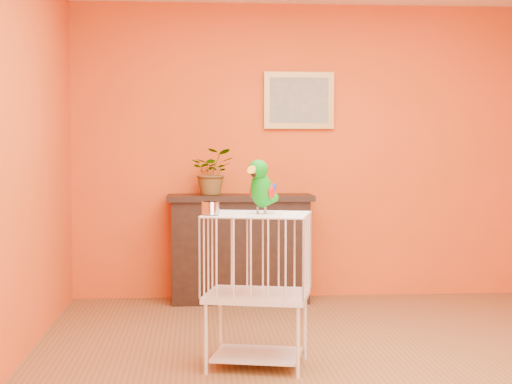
{
  "coord_description": "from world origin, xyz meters",
  "views": [
    {
      "loc": [
        -0.91,
        -4.69,
        1.33
      ],
      "look_at": [
        -0.55,
        0.01,
        1.06
      ],
      "focal_mm": 55.0,
      "sensor_mm": 36.0,
      "label": 1
    }
  ],
  "objects": [
    {
      "name": "console_cabinet",
      "position": [
        -0.54,
        2.03,
        0.46
      ],
      "size": [
        1.25,
        0.45,
        0.93
      ],
      "color": "black",
      "rests_on": "ground"
    },
    {
      "name": "room_shell",
      "position": [
        0.0,
        0.0,
        1.58
      ],
      "size": [
        4.5,
        4.5,
        4.5
      ],
      "color": "#EB4B16",
      "rests_on": "ground"
    },
    {
      "name": "feed_cup",
      "position": [
        -0.83,
        -0.1,
        0.98
      ],
      "size": [
        0.11,
        0.11,
        0.07
      ],
      "primitive_type": "cylinder",
      "color": "silver",
      "rests_on": "birdcage"
    },
    {
      "name": "potted_plant",
      "position": [
        -0.77,
        2.06,
        1.08
      ],
      "size": [
        0.37,
        0.41,
        0.31
      ],
      "primitive_type": "imported",
      "rotation": [
        0.0,
        0.0,
        -0.04
      ],
      "color": "#26722D",
      "rests_on": "console_cabinet"
    },
    {
      "name": "ground",
      "position": [
        0.0,
        0.0,
        0.0
      ],
      "size": [
        4.5,
        4.5,
        0.0
      ],
      "primitive_type": "plane",
      "color": "brown",
      "rests_on": "ground"
    },
    {
      "name": "framed_picture",
      "position": [
        0.0,
        2.22,
        1.75
      ],
      "size": [
        0.62,
        0.04,
        0.5
      ],
      "color": "#AE823E",
      "rests_on": "room_shell"
    },
    {
      "name": "parrot",
      "position": [
        -0.52,
        -0.04,
        1.1
      ],
      "size": [
        0.22,
        0.27,
        0.33
      ],
      "rotation": [
        0.0,
        0.0,
        -0.61
      ],
      "color": "#59544C",
      "rests_on": "birdcage"
    },
    {
      "name": "birdcage",
      "position": [
        -0.55,
        -0.01,
        0.48
      ],
      "size": [
        0.7,
        0.59,
        0.93
      ],
      "rotation": [
        0.0,
        0.0,
        -0.24
      ],
      "color": "silver",
      "rests_on": "ground"
    }
  ]
}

